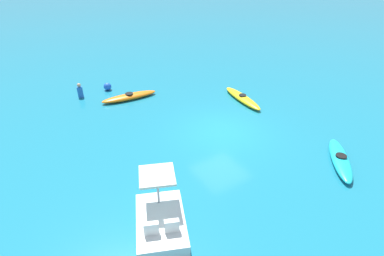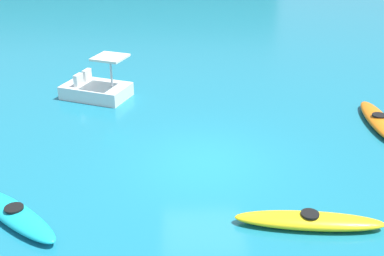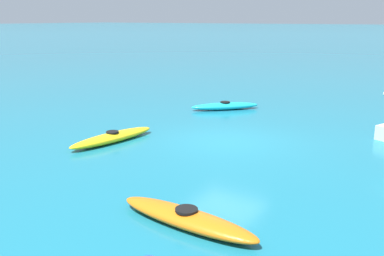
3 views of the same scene
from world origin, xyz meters
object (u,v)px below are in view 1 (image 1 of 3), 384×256
object	(u,v)px
pedal_boat_white	(161,222)
person_near_shore	(80,91)
kayak_orange	(129,97)
kayak_cyan	(340,159)
kayak_yellow	(242,98)
buoy_blue	(107,86)

from	to	relation	value
pedal_boat_white	person_near_shore	size ratio (longest dim) A/B	3.17
kayak_orange	kayak_cyan	size ratio (longest dim) A/B	1.21
kayak_yellow	pedal_boat_white	distance (m)	10.34
buoy_blue	kayak_orange	bearing A→B (deg)	-161.98
kayak_orange	kayak_cyan	bearing A→B (deg)	-154.38
kayak_yellow	kayak_orange	bearing A→B (deg)	56.14
buoy_blue	person_near_shore	size ratio (longest dim) A/B	0.55
buoy_blue	person_near_shore	distance (m)	1.73
kayak_orange	kayak_yellow	xyz separation A→B (m)	(-3.72, -5.54, -0.00)
pedal_boat_white	buoy_blue	distance (m)	11.94
pedal_boat_white	kayak_yellow	bearing A→B (deg)	-54.46
kayak_orange	person_near_shore	size ratio (longest dim) A/B	3.79
kayak_orange	kayak_cyan	distance (m)	11.70
kayak_yellow	person_near_shore	bearing A→B (deg)	54.96
kayak_cyan	pedal_boat_white	xyz separation A→B (m)	(0.82, 7.93, 0.17)
kayak_orange	buoy_blue	size ratio (longest dim) A/B	6.95
kayak_orange	person_near_shore	bearing A→B (deg)	52.34
kayak_orange	person_near_shore	world-z (taller)	person_near_shore
kayak_cyan	pedal_boat_white	bearing A→B (deg)	84.12
kayak_orange	buoy_blue	world-z (taller)	buoy_blue
buoy_blue	pedal_boat_white	bearing A→B (deg)	169.26
pedal_boat_white	person_near_shore	world-z (taller)	pedal_boat_white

